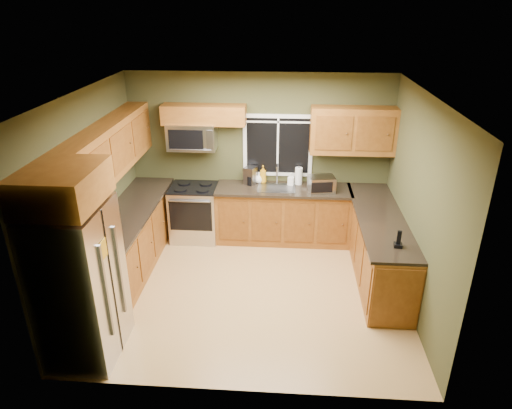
# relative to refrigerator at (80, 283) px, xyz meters

# --- Properties ---
(floor) EXTENTS (4.20, 4.20, 0.00)m
(floor) POSITION_rel_refrigerator_xyz_m (1.74, 1.30, -0.90)
(floor) COLOR tan
(floor) RESTS_ON ground
(ceiling) EXTENTS (4.20, 4.20, 0.00)m
(ceiling) POSITION_rel_refrigerator_xyz_m (1.74, 1.30, 1.80)
(ceiling) COLOR white
(ceiling) RESTS_ON back_wall
(back_wall) EXTENTS (4.20, 0.00, 4.20)m
(back_wall) POSITION_rel_refrigerator_xyz_m (1.74, 3.10, 0.45)
(back_wall) COLOR #3D3E21
(back_wall) RESTS_ON ground
(front_wall) EXTENTS (4.20, 0.00, 4.20)m
(front_wall) POSITION_rel_refrigerator_xyz_m (1.74, -0.50, 0.45)
(front_wall) COLOR #3D3E21
(front_wall) RESTS_ON ground
(left_wall) EXTENTS (0.00, 3.60, 3.60)m
(left_wall) POSITION_rel_refrigerator_xyz_m (-0.36, 1.30, 0.45)
(left_wall) COLOR #3D3E21
(left_wall) RESTS_ON ground
(right_wall) EXTENTS (0.00, 3.60, 3.60)m
(right_wall) POSITION_rel_refrigerator_xyz_m (3.84, 1.30, 0.45)
(right_wall) COLOR #3D3E21
(right_wall) RESTS_ON ground
(window) EXTENTS (1.12, 0.03, 1.02)m
(window) POSITION_rel_refrigerator_xyz_m (2.04, 3.08, 0.65)
(window) COLOR white
(window) RESTS_ON back_wall
(base_cabinets_left) EXTENTS (0.60, 2.65, 0.90)m
(base_cabinets_left) POSITION_rel_refrigerator_xyz_m (-0.06, 1.78, -0.45)
(base_cabinets_left) COLOR brown
(base_cabinets_left) RESTS_ON ground
(countertop_left) EXTENTS (0.65, 2.65, 0.04)m
(countertop_left) POSITION_rel_refrigerator_xyz_m (-0.04, 1.78, 0.02)
(countertop_left) COLOR black
(countertop_left) RESTS_ON base_cabinets_left
(base_cabinets_back) EXTENTS (2.17, 0.60, 0.90)m
(base_cabinets_back) POSITION_rel_refrigerator_xyz_m (2.15, 2.80, -0.45)
(base_cabinets_back) COLOR brown
(base_cabinets_back) RESTS_ON ground
(countertop_back) EXTENTS (2.17, 0.65, 0.04)m
(countertop_back) POSITION_rel_refrigerator_xyz_m (2.15, 2.78, 0.02)
(countertop_back) COLOR black
(countertop_back) RESTS_ON base_cabinets_back
(base_cabinets_peninsula) EXTENTS (0.60, 2.52, 0.90)m
(base_cabinets_peninsula) POSITION_rel_refrigerator_xyz_m (3.54, 1.84, -0.45)
(base_cabinets_peninsula) COLOR brown
(base_cabinets_peninsula) RESTS_ON ground
(countertop_peninsula) EXTENTS (0.65, 2.50, 0.04)m
(countertop_peninsula) POSITION_rel_refrigerator_xyz_m (3.51, 1.85, 0.02)
(countertop_peninsula) COLOR black
(countertop_peninsula) RESTS_ON base_cabinets_peninsula
(upper_cabinets_left) EXTENTS (0.33, 2.65, 0.72)m
(upper_cabinets_left) POSITION_rel_refrigerator_xyz_m (-0.20, 1.78, 0.96)
(upper_cabinets_left) COLOR brown
(upper_cabinets_left) RESTS_ON left_wall
(upper_cabinets_back_left) EXTENTS (1.30, 0.33, 0.30)m
(upper_cabinets_back_left) POSITION_rel_refrigerator_xyz_m (0.89, 2.94, 1.17)
(upper_cabinets_back_left) COLOR brown
(upper_cabinets_back_left) RESTS_ON back_wall
(upper_cabinets_back_right) EXTENTS (1.30, 0.33, 0.72)m
(upper_cabinets_back_right) POSITION_rel_refrigerator_xyz_m (3.19, 2.94, 0.96)
(upper_cabinets_back_right) COLOR brown
(upper_cabinets_back_right) RESTS_ON back_wall
(upper_cabinet_over_fridge) EXTENTS (0.72, 0.90, 0.38)m
(upper_cabinet_over_fridge) POSITION_rel_refrigerator_xyz_m (-0.00, 0.00, 1.13)
(upper_cabinet_over_fridge) COLOR brown
(upper_cabinet_over_fridge) RESTS_ON left_wall
(refrigerator) EXTENTS (0.74, 0.90, 1.80)m
(refrigerator) POSITION_rel_refrigerator_xyz_m (0.00, 0.00, 0.00)
(refrigerator) COLOR #B7B7BC
(refrigerator) RESTS_ON ground
(range) EXTENTS (0.76, 0.69, 0.94)m
(range) POSITION_rel_refrigerator_xyz_m (0.69, 2.77, -0.43)
(range) COLOR #B7B7BC
(range) RESTS_ON ground
(microwave) EXTENTS (0.76, 0.41, 0.42)m
(microwave) POSITION_rel_refrigerator_xyz_m (0.69, 2.91, 0.83)
(microwave) COLOR #B7B7BC
(microwave) RESTS_ON back_wall
(sink) EXTENTS (0.60, 0.42, 0.36)m
(sink) POSITION_rel_refrigerator_xyz_m (2.04, 2.79, 0.05)
(sink) COLOR slate
(sink) RESTS_ON countertop_back
(toaster_oven) EXTENTS (0.44, 0.37, 0.25)m
(toaster_oven) POSITION_rel_refrigerator_xyz_m (2.74, 2.69, 0.16)
(toaster_oven) COLOR #B7B7BC
(toaster_oven) RESTS_ON countertop_back
(coffee_maker) EXTENTS (0.24, 0.27, 0.28)m
(coffee_maker) POSITION_rel_refrigerator_xyz_m (1.61, 2.94, 0.17)
(coffee_maker) COLOR slate
(coffee_maker) RESTS_ON countertop_back
(kettle) EXTENTS (0.16, 0.16, 0.26)m
(kettle) POSITION_rel_refrigerator_xyz_m (1.63, 2.95, 0.16)
(kettle) COLOR #B7B7BC
(kettle) RESTS_ON countertop_back
(paper_towel_roll) EXTENTS (0.12, 0.12, 0.31)m
(paper_towel_roll) POSITION_rel_refrigerator_xyz_m (2.39, 2.98, 0.18)
(paper_towel_roll) COLOR white
(paper_towel_roll) RESTS_ON countertop_back
(soap_bottle_a) EXTENTS (0.12, 0.12, 0.29)m
(soap_bottle_a) POSITION_rel_refrigerator_xyz_m (1.81, 3.00, 0.19)
(soap_bottle_a) COLOR #C28612
(soap_bottle_a) RESTS_ON countertop_back
(soap_bottle_b) EXTENTS (0.11, 0.11, 0.20)m
(soap_bottle_b) POSITION_rel_refrigerator_xyz_m (2.27, 2.93, 0.14)
(soap_bottle_b) COLOR white
(soap_bottle_b) RESTS_ON countertop_back
(soap_bottle_c) EXTENTS (0.17, 0.17, 0.17)m
(soap_bottle_c) POSITION_rel_refrigerator_xyz_m (1.74, 2.99, 0.13)
(soap_bottle_c) COLOR white
(soap_bottle_c) RESTS_ON countertop_back
(cordless_phone) EXTENTS (0.11, 0.11, 0.22)m
(cordless_phone) POSITION_rel_refrigerator_xyz_m (3.57, 0.98, 0.11)
(cordless_phone) COLOR black
(cordless_phone) RESTS_ON countertop_peninsula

